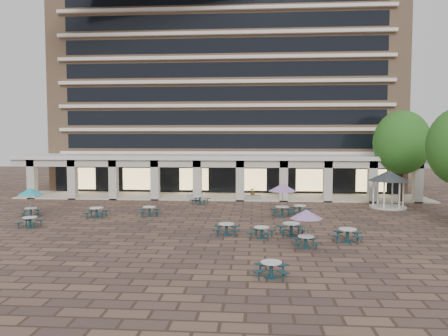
{
  "coord_description": "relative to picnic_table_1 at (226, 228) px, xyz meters",
  "views": [
    {
      "loc": [
        3.69,
        -30.08,
        6.2
      ],
      "look_at": [
        1.22,
        3.0,
        3.88
      ],
      "focal_mm": 35.0,
      "sensor_mm": 36.0,
      "label": 1
    }
  ],
  "objects": [
    {
      "name": "picnic_table_10",
      "position": [
        4.11,
        0.17,
        0.03
      ],
      "size": [
        1.93,
        1.93,
        0.81
      ],
      "rotation": [
        0.0,
        0.0,
        0.09
      ],
      "color": "#163A42",
      "rests_on": "ground"
    },
    {
      "name": "picnic_table_4",
      "position": [
        -15.8,
        5.39,
        1.44
      ],
      "size": [
        1.93,
        1.93,
        2.23
      ],
      "rotation": [
        0.0,
        0.0,
        0.39
      ],
      "color": "#163A42",
      "rests_on": "ground"
    },
    {
      "name": "tree_east_c",
      "position": [
        15.61,
        15.12,
        5.28
      ],
      "size": [
        5.26,
        5.26,
        8.77
      ],
      "color": "#392416",
      "rests_on": "ground"
    },
    {
      "name": "picnic_table_9",
      "position": [
        -6.53,
        6.24,
        0.0
      ],
      "size": [
        1.88,
        1.88,
        0.76
      ],
      "rotation": [
        0.0,
        0.0,
        0.16
      ],
      "color": "#163A42",
      "rests_on": "ground"
    },
    {
      "name": "picnic_table_3",
      "position": [
        2.57,
        -8.26,
        -0.03
      ],
      "size": [
        1.66,
        1.66,
        0.71
      ],
      "rotation": [
        0.0,
        0.0,
        -0.06
      ],
      "color": "#163A42",
      "rests_on": "ground"
    },
    {
      "name": "planter_left",
      "position": [
        -4.25,
        15.64,
        0.04
      ],
      "size": [
        1.5,
        0.77,
        1.23
      ],
      "color": "gray",
      "rests_on": "ground"
    },
    {
      "name": "planter_right",
      "position": [
        1.57,
        15.64,
        0.12
      ],
      "size": [
        1.5,
        0.82,
        1.34
      ],
      "color": "gray",
      "rests_on": "ground"
    },
    {
      "name": "picnic_table_6",
      "position": [
        4.69,
        -2.87,
        1.39
      ],
      "size": [
        1.87,
        1.87,
        2.16
      ],
      "rotation": [
        0.0,
        0.0,
        0.03
      ],
      "color": "#163A42",
      "rests_on": "ground"
    },
    {
      "name": "picnic_table_7",
      "position": [
        7.32,
        -1.26,
        0.02
      ],
      "size": [
        2.01,
        2.01,
        0.79
      ],
      "rotation": [
        0.0,
        0.0,
        -0.21
      ],
      "color": "#163A42",
      "rests_on": "ground"
    },
    {
      "name": "picnic_table_2",
      "position": [
        2.23,
        -0.71,
        -0.03
      ],
      "size": [
        1.86,
        1.86,
        0.7
      ],
      "rotation": [
        0.0,
        0.0,
        -0.3
      ],
      "color": "#163A42",
      "rests_on": "ground"
    },
    {
      "name": "retail_arcade",
      "position": [
        -1.8,
        17.54,
        2.55
      ],
      "size": [
        42.0,
        6.6,
        4.4
      ],
      "color": "white",
      "rests_on": "ground"
    },
    {
      "name": "gazebo",
      "position": [
        13.5,
        11.8,
        2.02
      ],
      "size": [
        3.52,
        3.52,
        3.27
      ],
      "rotation": [
        0.0,
        0.0,
        -0.03
      ],
      "color": "beige",
      "rests_on": "ground"
    },
    {
      "name": "picnic_table_12",
      "position": [
        -3.35,
        12.74,
        0.01
      ],
      "size": [
        1.9,
        1.9,
        0.77
      ],
      "rotation": [
        0.0,
        0.0,
        -0.14
      ],
      "color": "#163A42",
      "rests_on": "ground"
    },
    {
      "name": "apartment_building",
      "position": [
        -1.8,
        28.21,
        12.15
      ],
      "size": [
        40.0,
        15.5,
        25.2
      ],
      "color": "tan",
      "rests_on": "ground"
    },
    {
      "name": "picnic_table_1",
      "position": [
        0.0,
        0.0,
        0.0
      ],
      "size": [
        1.73,
        1.73,
        0.75
      ],
      "rotation": [
        0.0,
        0.0,
        0.03
      ],
      "color": "#163A42",
      "rests_on": "ground"
    },
    {
      "name": "picnic_table_5",
      "position": [
        -10.44,
        5.25,
        0.03
      ],
      "size": [
        1.9,
        1.9,
        0.8
      ],
      "rotation": [
        0.0,
        0.0,
        0.09
      ],
      "color": "#163A42",
      "rests_on": "ground"
    },
    {
      "name": "picnic_table_13",
      "position": [
        5.38,
        7.76,
        0.01
      ],
      "size": [
        2.01,
        2.01,
        0.77
      ],
      "rotation": [
        0.0,
        0.0,
        -0.27
      ],
      "color": "#163A42",
      "rests_on": "ground"
    },
    {
      "name": "picnic_table_11",
      "position": [
        3.94,
        6.85,
        1.75
      ],
      "size": [
        2.24,
        2.24,
        2.59
      ],
      "rotation": [
        0.0,
        0.0,
        0.08
      ],
      "color": "#163A42",
      "rests_on": "ground"
    },
    {
      "name": "picnic_table_8",
      "position": [
        -13.71,
        1.36,
        -0.02
      ],
      "size": [
        1.66,
        1.66,
        0.72
      ],
      "rotation": [
        0.0,
        0.0,
        0.03
      ],
      "color": "#163A42",
      "rests_on": "ground"
    },
    {
      "name": "ground",
      "position": [
        -1.8,
        2.74,
        -0.45
      ],
      "size": [
        120.0,
        120.0,
        0.0
      ],
      "primitive_type": "plane",
      "color": "brown",
      "rests_on": "ground"
    }
  ]
}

